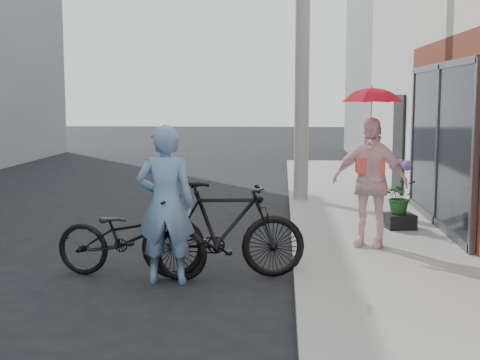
# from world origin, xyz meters

# --- Properties ---
(ground) EXTENTS (80.00, 80.00, 0.00)m
(ground) POSITION_xyz_m (0.00, 0.00, 0.00)
(ground) COLOR black
(ground) RESTS_ON ground
(sidewalk) EXTENTS (2.20, 24.00, 0.12)m
(sidewalk) POSITION_xyz_m (2.10, 2.00, 0.06)
(sidewalk) COLOR gray
(sidewalk) RESTS_ON ground
(curb) EXTENTS (0.12, 24.00, 0.12)m
(curb) POSITION_xyz_m (0.94, 2.00, 0.06)
(curb) COLOR #9E9E99
(curb) RESTS_ON ground
(east_building_far) EXTENTS (8.00, 8.00, 7.00)m
(east_building_far) POSITION_xyz_m (7.20, 16.00, 3.50)
(east_building_far) COLOR gray
(east_building_far) RESTS_ON ground
(utility_pole) EXTENTS (0.28, 0.28, 7.00)m
(utility_pole) POSITION_xyz_m (1.10, 6.00, 3.50)
(utility_pole) COLOR #9E9E99
(utility_pole) RESTS_ON ground
(officer) EXTENTS (0.68, 0.46, 1.81)m
(officer) POSITION_xyz_m (-0.58, 0.39, 0.91)
(officer) COLOR #6E93C3
(officer) RESTS_ON ground
(bike_left) EXTENTS (1.92, 0.91, 0.97)m
(bike_left) POSITION_xyz_m (-1.02, 0.58, 0.48)
(bike_left) COLOR black
(bike_left) RESTS_ON ground
(bike_right) EXTENTS (1.95, 0.74, 1.14)m
(bike_right) POSITION_xyz_m (0.06, 0.63, 0.57)
(bike_right) COLOR black
(bike_right) RESTS_ON ground
(kimono_woman) EXTENTS (1.10, 0.75, 1.73)m
(kimono_woman) POSITION_xyz_m (1.90, 1.93, 0.98)
(kimono_woman) COLOR #FFD5DB
(kimono_woman) RESTS_ON sidewalk
(parasol) EXTENTS (0.76, 0.76, 0.67)m
(parasol) POSITION_xyz_m (1.90, 1.93, 2.18)
(parasol) COLOR red
(parasol) RESTS_ON kimono_woman
(planter) EXTENTS (0.48, 0.48, 0.22)m
(planter) POSITION_xyz_m (2.53, 3.17, 0.23)
(planter) COLOR black
(planter) RESTS_ON sidewalk
(potted_plant) EXTENTS (0.48, 0.42, 0.53)m
(potted_plant) POSITION_xyz_m (2.53, 3.17, 0.61)
(potted_plant) COLOR #235824
(potted_plant) RESTS_ON planter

